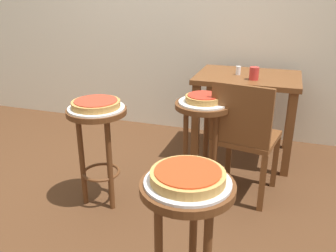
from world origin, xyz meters
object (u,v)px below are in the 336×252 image
Objects in this scene: stool_leftside at (203,128)px; dining_table at (247,91)px; stool_foreground at (187,221)px; wooden_chair at (244,136)px; stool_middle at (98,134)px; serving_plate_leftside at (204,102)px; pizza_middle at (96,104)px; serving_plate_foreground at (188,182)px; cup_near_edge at (254,73)px; pizza_foreground at (188,176)px; pizza_leftside at (204,98)px; serving_plate_middle at (96,108)px; condiment_shaker at (238,70)px.

dining_table reaches higher than stool_leftside.
stool_foreground is 1.78m from dining_table.
stool_middle is at bearing -157.32° from wooden_chair.
stool_leftside is 2.03× the size of serving_plate_leftside.
pizza_middle reaches higher than stool_leftside.
serving_plate_leftside is at bearing 28.37° from stool_middle.
pizza_middle reaches higher than serving_plate_foreground.
cup_near_edge reaches higher than pizza_middle.
pizza_foreground is 1.06m from pizza_leftside.
stool_foreground and stool_leftside have the same top height.
stool_middle is at bearing 180.00° from serving_plate_middle.
stool_foreground is 1.09m from pizza_middle.
cup_near_edge is (0.89, 0.92, 0.06)m from pizza_middle.
stool_middle is 1.89× the size of serving_plate_middle.
pizza_leftside is at bearing -99.95° from condiment_shaker.
stool_middle is (-0.80, 0.71, -0.21)m from pizza_foreground.
pizza_foreground is at bearing 0.00° from stool_foreground.
pizza_middle is 0.45× the size of stool_leftside.
serving_plate_foreground reaches higher than stool_leftside.
serving_plate_middle is 1.01m from wooden_chair.
condiment_shaker reaches higher than stool_leftside.
stool_leftside is (0.62, 0.34, 0.00)m from stool_middle.
pizza_foreground reaches higher than stool_foreground.
stool_middle is 1.00× the size of stool_leftside.
pizza_leftside reaches higher than serving_plate_middle.
stool_leftside is 2.77× the size of pizza_leftside.
stool_middle is at bearing -134.21° from cup_near_edge.
serving_plate_foreground is at bearing -80.30° from stool_leftside.
serving_plate_middle is at bearing -128.10° from dining_table.
pizza_foreground reaches higher than stool_middle.
cup_near_edge reaches higher than pizza_foreground.
pizza_leftside reaches higher than stool_foreground.
wooden_chair reaches higher than dining_table.
dining_table is 8.36× the size of cup_near_edge.
stool_middle is 1.32m from condiment_shaker.
pizza_middle is 1.36m from dining_table.
condiment_shaker reaches higher than stool_middle.
serving_plate_leftside is at bearing 0.00° from stool_leftside.
condiment_shaker is at bearing 103.00° from wooden_chair.
serving_plate_leftside is at bearing -171.65° from wooden_chair.
stool_leftside is at bearing -99.95° from condiment_shaker.
dining_table reaches higher than stool_foreground.
serving_plate_middle is 0.53× the size of stool_leftside.
pizza_middle is 1.29m from condiment_shaker.
serving_plate_foreground is 1.41× the size of pizza_leftside.
stool_foreground is at bearing -80.30° from stool_leftside.
cup_near_edge reaches higher than serving_plate_foreground.
serving_plate_foreground is at bearing -93.09° from cup_near_edge.
stool_middle is (-0.80, 0.71, -0.18)m from serving_plate_foreground.
wooden_chair is (0.28, 0.04, -0.23)m from serving_plate_leftside.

